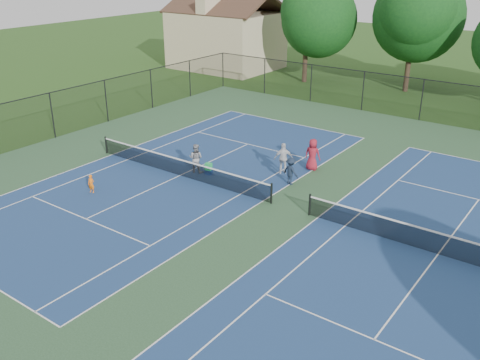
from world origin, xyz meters
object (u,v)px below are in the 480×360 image
Objects in this scene: clapboard_house at (226,37)px; child_player at (91,184)px; tree_back_b at (415,13)px; bystander_b at (291,171)px; ball_hopper at (209,167)px; bystander_c at (313,155)px; bystander_a at (283,158)px; instructor at (196,158)px; ball_crate at (209,172)px; tree_back_a at (307,15)px.

clapboard_house is 32.53m from child_player.
tree_back_b is 31.33m from child_player.
tree_back_b is at bearing -70.73° from bystander_b.
child_player reaches higher than ball_hopper.
bystander_c is (21.38, -19.96, -2.19)m from clapboard_house.
bystander_a is at bearing -30.43° from bystander_b.
instructor is at bearing -95.99° from tree_back_b.
bystander_c is at bearing -157.36° from instructor.
bystander_b is 3.95× the size of ball_crate.
bystander_a is at bearing -46.39° from clapboard_house.
child_player is at bearing 40.96° from bystander_c.
bystander_b is at bearing -83.97° from tree_back_b.
tree_back_b is 24.28m from bystander_b.
tree_back_b is 10.39× the size of child_player.
child_player is at bearing -82.17° from tree_back_a.
child_player is 10.24m from bystander_a.
tree_back_b is at bearing -112.65° from instructor.
clapboard_house is 7.31× the size of bystander_b.
clapboard_house is 29.56m from ball_hopper.
tree_back_b reaches higher than tree_back_a.
child_player is at bearing -121.34° from ball_hopper.
instructor is at bearing 30.97° from bystander_b.
bystander_b is at bearing 19.18° from ball_hopper.
bystander_a is at bearing 35.14° from child_player.
tree_back_a reaches higher than bystander_b.
tree_back_a is 23.42m from bystander_a.
clapboard_house is at bearing -176.99° from tree_back_b.
child_player is at bearing -64.64° from clapboard_house.
bystander_c reaches higher than bystander_b.
bystander_a is 4.66× the size of ball_crate.
bystander_a is 1.18× the size of bystander_b.
bystander_b is 2.47m from bystander_c.
tree_back_b is 26.80× the size of ball_crate.
bystander_c is (5.01, 4.10, 0.08)m from instructor.
instructor is (16.37, -24.06, -2.28)m from clapboard_house.
ball_hopper is (-4.23, -3.97, -0.43)m from bystander_c.
tree_back_b is (9.00, 2.00, 0.56)m from tree_back_a.
instructor is at bearing -170.60° from ball_crate.
tree_back_a is 10.47m from clapboard_house.
child_player is 6.28m from ball_hopper.
tree_back_a is at bearing 107.32° from ball_crate.
bystander_b is 4.58m from ball_hopper.
tree_back_b is 25.86m from instructor.
clapboard_house is 29.59m from ball_crate.
tree_back_a reaches higher than clapboard_house.
bystander_a reaches higher than bystander_b.
ball_hopper is at bearing -72.68° from tree_back_a.
tree_back_a is 24.74m from ball_crate.
tree_back_a reaches higher than ball_crate.
bystander_c is at bearing -59.03° from tree_back_a.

